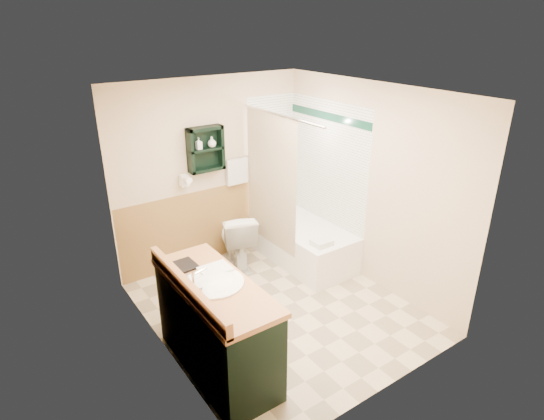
{
  "coord_description": "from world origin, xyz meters",
  "views": [
    {
      "loc": [
        -2.5,
        -3.47,
        3.03
      ],
      "look_at": [
        0.05,
        0.2,
        1.13
      ],
      "focal_mm": 30.0,
      "sensor_mm": 36.0,
      "label": 1
    }
  ],
  "objects": [
    {
      "name": "counter_towel",
      "position": [
        -0.89,
        -0.26,
        0.93
      ],
      "size": [
        0.27,
        0.22,
        0.04
      ],
      "primitive_type": "cube",
      "color": "white",
      "rests_on": "vanity"
    },
    {
      "name": "wainscot_left",
      "position": [
        -1.29,
        0.0,
        0.5
      ],
      "size": [
        2.98,
        2.98,
        1.0
      ],
      "primitive_type": null,
      "color": "#B48649",
      "rests_on": "left_wall"
    },
    {
      "name": "floor",
      "position": [
        0.0,
        0.0,
        0.0
      ],
      "size": [
        3.0,
        3.0,
        0.0
      ],
      "primitive_type": "plane",
      "color": "beige",
      "rests_on": "ground"
    },
    {
      "name": "vanity_book",
      "position": [
        -1.16,
        -0.02,
        1.03
      ],
      "size": [
        0.18,
        0.03,
        0.24
      ],
      "primitive_type": "imported",
      "rotation": [
        0.0,
        0.0,
        0.03
      ],
      "color": "black",
      "rests_on": "vanity"
    },
    {
      "name": "towel_bar",
      "position": [
        0.35,
        1.45,
        1.35
      ],
      "size": [
        0.4,
        0.06,
        0.4
      ],
      "primitive_type": null,
      "color": "white",
      "rests_on": "back_wall"
    },
    {
      "name": "wall_shelf",
      "position": [
        -0.1,
        1.41,
        1.55
      ],
      "size": [
        0.45,
        0.15,
        0.55
      ],
      "primitive_type": "cube",
      "color": "black",
      "rests_on": "back_wall"
    },
    {
      "name": "soap_bottle_a",
      "position": [
        -0.19,
        1.4,
        1.6
      ],
      "size": [
        0.07,
        0.14,
        0.07
      ],
      "primitive_type": "imported",
      "rotation": [
        0.0,
        0.0,
        0.04
      ],
      "color": "white",
      "rests_on": "wall_shelf"
    },
    {
      "name": "back_wall",
      "position": [
        0.0,
        1.52,
        1.2
      ],
      "size": [
        2.6,
        0.04,
        2.4
      ],
      "primitive_type": "cube",
      "color": "#FCE9C5",
      "rests_on": "ground"
    },
    {
      "name": "mirror_glass",
      "position": [
        -1.27,
        -0.55,
        1.5
      ],
      "size": [
        1.2,
        1.2,
        0.9
      ],
      "primitive_type": null,
      "color": "white",
      "rests_on": "left_wall"
    },
    {
      "name": "tile_right",
      "position": [
        1.28,
        0.75,
        1.05
      ],
      "size": [
        1.5,
        1.5,
        2.1
      ],
      "primitive_type": null,
      "color": "white",
      "rests_on": "right_wall"
    },
    {
      "name": "tub_towel",
      "position": [
        0.77,
        0.19,
        0.54
      ],
      "size": [
        0.23,
        0.19,
        0.07
      ],
      "primitive_type": "cube",
      "color": "white",
      "rests_on": "bathtub"
    },
    {
      "name": "left_wall",
      "position": [
        -1.32,
        0.0,
        1.2
      ],
      "size": [
        0.04,
        3.0,
        2.4
      ],
      "primitive_type": "cube",
      "color": "#FCE9C5",
      "rests_on": "ground"
    },
    {
      "name": "tile_back",
      "position": [
        1.03,
        1.48,
        1.05
      ],
      "size": [
        0.95,
        0.95,
        2.1
      ],
      "primitive_type": null,
      "color": "white",
      "rests_on": "back_wall"
    },
    {
      "name": "ceiling",
      "position": [
        0.0,
        0.0,
        2.42
      ],
      "size": [
        2.6,
        3.0,
        0.04
      ],
      "primitive_type": "cube",
      "color": "white",
      "rests_on": "back_wall"
    },
    {
      "name": "shower_curtain",
      "position": [
        0.53,
        0.92,
        1.15
      ],
      "size": [
        1.05,
        1.05,
        1.7
      ],
      "primitive_type": null,
      "color": "#BCAA8E",
      "rests_on": "curtain_rod"
    },
    {
      "name": "mirror_frame",
      "position": [
        -1.27,
        -0.55,
        1.5
      ],
      "size": [
        1.3,
        1.3,
        1.0
      ],
      "primitive_type": null,
      "color": "olive",
      "rests_on": "left_wall"
    },
    {
      "name": "wainscot_back",
      "position": [
        0.0,
        1.49,
        0.5
      ],
      "size": [
        2.58,
        2.58,
        1.0
      ],
      "primitive_type": null,
      "color": "#B48649",
      "rests_on": "back_wall"
    },
    {
      "name": "right_wall",
      "position": [
        1.32,
        0.0,
        1.2
      ],
      "size": [
        0.04,
        3.0,
        2.4
      ],
      "primitive_type": "cube",
      "color": "#FCE9C5",
      "rests_on": "ground"
    },
    {
      "name": "vanity",
      "position": [
        -0.99,
        -0.42,
        0.46
      ],
      "size": [
        0.59,
        1.44,
        0.91
      ],
      "primitive_type": "cube",
      "color": "black",
      "rests_on": "ground"
    },
    {
      "name": "soap_bottle_b",
      "position": [
        -0.01,
        1.4,
        1.62
      ],
      "size": [
        0.14,
        0.16,
        0.1
      ],
      "primitive_type": "imported",
      "rotation": [
        0.0,
        0.0,
        -0.37
      ],
      "color": "white",
      "rests_on": "wall_shelf"
    },
    {
      "name": "curtain_rod",
      "position": [
        0.53,
        0.75,
        2.0
      ],
      "size": [
        0.03,
        1.6,
        0.03
      ],
      "primitive_type": "cylinder",
      "rotation": [
        1.57,
        0.0,
        0.0
      ],
      "color": "silver",
      "rests_on": "back_wall"
    },
    {
      "name": "tile_accent",
      "position": [
        1.27,
        0.75,
        1.9
      ],
      "size": [
        1.5,
        1.5,
        0.1
      ],
      "primitive_type": null,
      "color": "#12402E",
      "rests_on": "right_wall"
    },
    {
      "name": "bathtub",
      "position": [
        0.93,
        0.75,
        0.25
      ],
      "size": [
        0.75,
        1.5,
        0.5
      ],
      "primitive_type": "cube",
      "color": "white",
      "rests_on": "ground"
    },
    {
      "name": "toilet",
      "position": [
        0.13,
        1.13,
        0.37
      ],
      "size": [
        0.63,
        0.85,
        0.74
      ],
      "primitive_type": "imported",
      "rotation": [
        0.0,
        0.0,
        2.83
      ],
      "color": "white",
      "rests_on": "ground"
    },
    {
      "name": "hair_dryer",
      "position": [
        -0.4,
        1.43,
        1.2
      ],
      "size": [
        0.1,
        0.24,
        0.18
      ],
      "primitive_type": null,
      "color": "white",
      "rests_on": "back_wall"
    }
  ]
}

